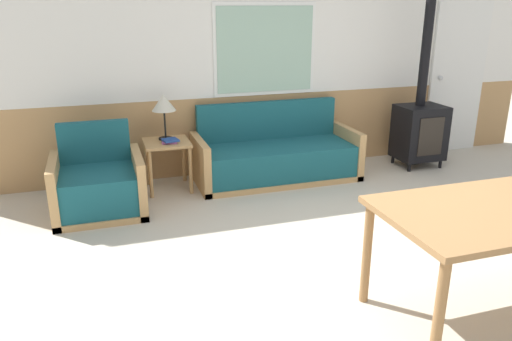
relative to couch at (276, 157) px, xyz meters
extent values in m
plane|color=beige|center=(0.07, -2.19, -0.26)|extent=(16.00, 16.00, 0.00)
cube|color=tan|center=(0.07, 0.44, 0.20)|extent=(7.20, 0.06, 0.91)
cube|color=white|center=(0.07, 0.44, 1.55)|extent=(7.20, 0.06, 1.79)
cube|color=white|center=(0.00, 0.40, 1.17)|extent=(1.22, 0.01, 1.03)
cube|color=#99BCA8|center=(0.00, 0.39, 1.17)|extent=(1.14, 0.02, 0.95)
cube|color=tan|center=(0.00, -0.03, -0.23)|extent=(1.85, 0.77, 0.06)
cube|color=#195660|center=(0.00, -0.05, -0.02)|extent=(1.69, 0.69, 0.35)
cube|color=#195660|center=(0.00, 0.31, 0.37)|extent=(1.69, 0.10, 0.44)
cube|color=tan|center=(-0.89, -0.03, 0.02)|extent=(0.08, 0.77, 0.55)
cube|color=tan|center=(0.89, -0.03, 0.02)|extent=(0.08, 0.77, 0.55)
cube|color=tan|center=(-1.96, -0.40, -0.23)|extent=(0.85, 0.78, 0.06)
cube|color=#195660|center=(-1.96, -0.42, -0.02)|extent=(0.69, 0.70, 0.36)
cube|color=#195660|center=(-1.96, -0.06, 0.37)|extent=(0.69, 0.10, 0.41)
cube|color=tan|center=(-2.34, -0.40, 0.02)|extent=(0.08, 0.78, 0.56)
cube|color=tan|center=(-1.58, -0.40, 0.02)|extent=(0.08, 0.78, 0.56)
cube|color=tan|center=(-1.23, 0.04, 0.27)|extent=(0.48, 0.48, 0.03)
cylinder|color=tan|center=(-1.44, -0.17, 0.00)|extent=(0.04, 0.04, 0.51)
cylinder|color=tan|center=(-1.02, -0.17, 0.00)|extent=(0.04, 0.04, 0.51)
cylinder|color=tan|center=(-1.44, 0.25, 0.00)|extent=(0.04, 0.04, 0.51)
cylinder|color=tan|center=(-1.02, 0.25, 0.00)|extent=(0.04, 0.04, 0.51)
cylinder|color=black|center=(-1.22, 0.12, 0.29)|extent=(0.15, 0.15, 0.02)
cylinder|color=black|center=(-1.22, 0.12, 0.45)|extent=(0.02, 0.02, 0.30)
cone|color=beige|center=(-1.22, 0.12, 0.69)|extent=(0.26, 0.26, 0.18)
cube|color=#994C84|center=(-1.21, -0.04, 0.29)|extent=(0.17, 0.13, 0.02)
cube|color=#234799|center=(-1.20, -0.04, 0.31)|extent=(0.18, 0.18, 0.02)
cylinder|color=#9E7042|center=(-0.28, -3.29, 0.10)|extent=(0.06, 0.06, 0.72)
cylinder|color=#9E7042|center=(-0.28, -2.54, 0.10)|extent=(0.06, 0.06, 0.72)
cylinder|color=black|center=(1.63, -0.26, -0.21)|extent=(0.04, 0.04, 0.10)
cylinder|color=black|center=(2.07, -0.26, -0.21)|extent=(0.04, 0.04, 0.10)
cylinder|color=black|center=(1.63, 0.10, -0.21)|extent=(0.04, 0.04, 0.10)
cylinder|color=black|center=(2.07, 0.10, -0.21)|extent=(0.04, 0.04, 0.10)
cube|color=black|center=(1.85, -0.08, 0.17)|extent=(0.55, 0.45, 0.66)
cube|color=black|center=(1.85, -0.31, 0.17)|extent=(0.33, 0.01, 0.46)
cylinder|color=black|center=(1.85, -0.04, 1.32)|extent=(0.11, 0.11, 1.65)
cube|color=white|center=(2.69, 0.39, 0.79)|extent=(0.82, 0.04, 2.09)
sphere|color=silver|center=(2.40, 0.35, 0.75)|extent=(0.06, 0.06, 0.06)
camera|label=1|loc=(-1.89, -5.13, 1.70)|focal=35.00mm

